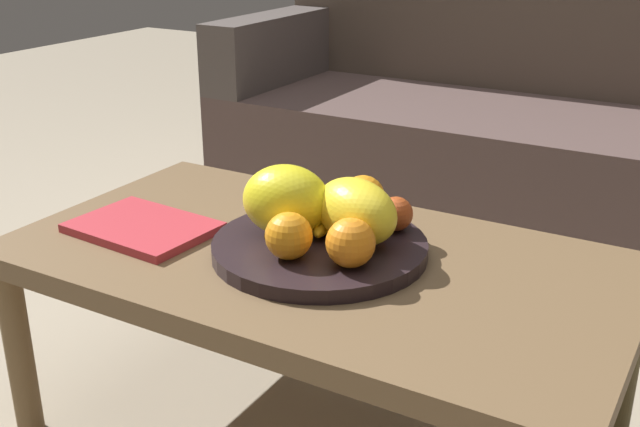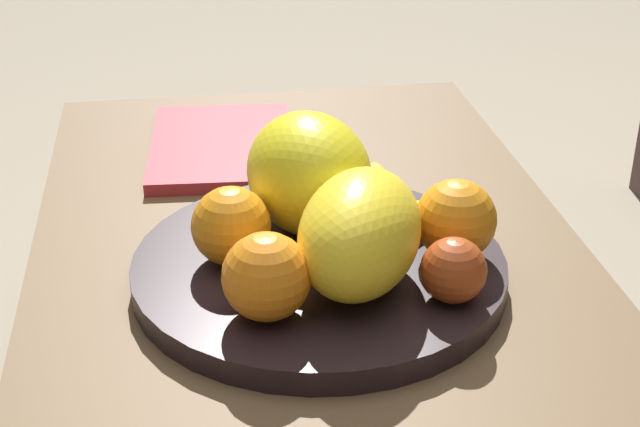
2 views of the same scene
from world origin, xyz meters
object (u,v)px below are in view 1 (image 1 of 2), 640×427
Objects in this scene: melon_smaller_beside at (287,200)px; apple_right at (396,214)px; orange_left at (287,236)px; couch at (506,134)px; melon_large_front at (356,211)px; orange_front at (351,243)px; banana_bunch at (324,212)px; coffee_table at (315,276)px; fruit_bowl at (320,247)px; magazine at (143,227)px; orange_right at (363,197)px.

melon_smaller_beside is 0.19m from apple_right.
orange_left is 1.27× the size of apple_right.
couch is 1.19m from melon_large_front.
melon_large_front is 2.12× the size of orange_front.
banana_bunch is at bearing 157.83° from melon_large_front.
coffee_table is at bearing -88.39° from couch.
fruit_bowl is (0.01, 0.00, 0.06)m from coffee_table.
melon_smaller_beside is 0.61× the size of magazine.
apple_right is (-0.00, 0.17, -0.01)m from orange_front.
banana_bunch is at bearing 113.96° from fruit_bowl.
orange_front is at bearing -89.88° from apple_right.
melon_large_front reaches higher than orange_front.
melon_large_front is at bearing 28.53° from fruit_bowl.
fruit_bowl is (0.04, -1.20, 0.10)m from couch.
orange_left is 0.15m from banana_bunch.
orange_front and orange_right have the same top height.
orange_front is (0.13, -1.27, 0.15)m from couch.
orange_left is at bearing -97.77° from fruit_bowl.
orange_left is 0.22m from apple_right.
magazine is (-0.33, -0.08, -0.00)m from fruit_bowl.
banana_bunch is (0.02, -1.14, 0.14)m from couch.
orange_front is 1.30× the size of apple_right.
banana_bunch is (-0.02, 0.06, 0.10)m from coffee_table.
apple_right is at bearing 64.44° from melon_large_front.
orange_left is (-0.01, -0.09, 0.05)m from fruit_bowl.
orange_left is at bearing -117.93° from apple_right.
coffee_table is 4.26× the size of magazine.
coffee_table is at bearing -99.85° from orange_right.
melon_smaller_beside is at bearing -91.15° from couch.
magazine is at bearing -149.02° from orange_right.
orange_front is at bearing 6.03° from magazine.
magazine is (-0.35, -0.21, -0.06)m from orange_right.
couch is 21.38× the size of orange_front.
apple_right is (0.13, -1.10, 0.14)m from couch.
melon_smaller_beside reaches higher than orange_left.
melon_smaller_beside is 0.93× the size of banana_bunch.
orange_right is 0.08m from apple_right.
fruit_bowl is 6.05× the size of apple_right.
melon_large_front is at bearing 12.99° from melon_smaller_beside.
apple_right is at bearing 49.93° from fruit_bowl.
orange_left is (-0.10, -0.02, -0.00)m from orange_front.
banana_bunch is at bearing 56.86° from melon_smaller_beside.
melon_smaller_beside is (-0.12, -0.03, 0.01)m from melon_large_front.
orange_right is at bearing 59.15° from banana_bunch.
fruit_bowl is at bearing 82.23° from orange_left.
couch is at bearing 93.03° from orange_right.
fruit_bowl is 4.75× the size of orange_left.
orange_left is at bearing -96.85° from orange_right.
melon_smaller_beside reaches higher than orange_front.
banana_bunch is at bearing 96.10° from orange_left.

